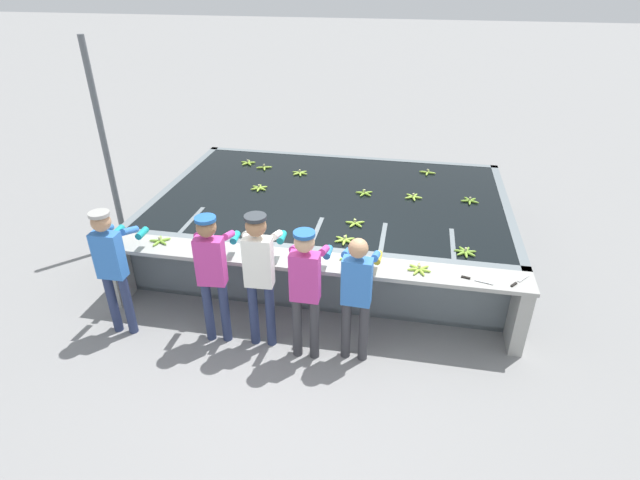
{
  "coord_description": "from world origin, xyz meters",
  "views": [
    {
      "loc": [
        1.15,
        -4.75,
        4.02
      ],
      "look_at": [
        0.0,
        1.21,
        0.64
      ],
      "focal_mm": 28.0,
      "sensor_mm": 36.0,
      "label": 1
    }
  ],
  "objects_px": {
    "worker_1": "(212,267)",
    "banana_bunch_floating_5": "(413,197)",
    "banana_bunch_floating_10": "(345,240)",
    "worker_0": "(112,261)",
    "banana_bunch_ledge_1": "(419,269)",
    "banana_bunch_floating_4": "(248,163)",
    "banana_bunch_floating_1": "(259,188)",
    "worker_2": "(260,268)",
    "banana_bunch_floating_9": "(300,173)",
    "knife_1": "(517,282)",
    "banana_bunch_floating_8": "(264,167)",
    "worker_4": "(357,289)",
    "banana_bunch_floating_6": "(427,172)",
    "banana_bunch_floating_0": "(355,223)",
    "support_post_left": "(106,150)",
    "banana_bunch_floating_7": "(465,252)",
    "banana_bunch_floating_3": "(364,193)",
    "banana_bunch_ledge_0": "(351,258)",
    "banana_bunch_ledge_2": "(160,241)",
    "knife_0": "(472,279)",
    "worker_3": "(306,283)",
    "banana_bunch_floating_2": "(470,201)"
  },
  "relations": [
    {
      "from": "worker_0",
      "to": "worker_2",
      "type": "distance_m",
      "value": 1.76
    },
    {
      "from": "banana_bunch_floating_1",
      "to": "support_post_left",
      "type": "relative_size",
      "value": 0.09
    },
    {
      "from": "banana_bunch_floating_1",
      "to": "support_post_left",
      "type": "height_order",
      "value": "support_post_left"
    },
    {
      "from": "knife_0",
      "to": "support_post_left",
      "type": "height_order",
      "value": "support_post_left"
    },
    {
      "from": "banana_bunch_ledge_1",
      "to": "support_post_left",
      "type": "distance_m",
      "value": 4.89
    },
    {
      "from": "worker_1",
      "to": "banana_bunch_floating_5",
      "type": "distance_m",
      "value": 3.38
    },
    {
      "from": "banana_bunch_floating_1",
      "to": "banana_bunch_floating_10",
      "type": "relative_size",
      "value": 1.01
    },
    {
      "from": "banana_bunch_floating_3",
      "to": "banana_bunch_floating_10",
      "type": "xyz_separation_m",
      "value": [
        -0.08,
        -1.52,
        -0.0
      ]
    },
    {
      "from": "banana_bunch_floating_3",
      "to": "banana_bunch_floating_8",
      "type": "distance_m",
      "value": 1.98
    },
    {
      "from": "worker_1",
      "to": "banana_bunch_ledge_1",
      "type": "bearing_deg",
      "value": 12.78
    },
    {
      "from": "banana_bunch_floating_10",
      "to": "worker_0",
      "type": "bearing_deg",
      "value": -156.16
    },
    {
      "from": "banana_bunch_floating_1",
      "to": "support_post_left",
      "type": "bearing_deg",
      "value": -164.87
    },
    {
      "from": "banana_bunch_ledge_0",
      "to": "banana_bunch_ledge_2",
      "type": "height_order",
      "value": "same"
    },
    {
      "from": "banana_bunch_floating_0",
      "to": "knife_0",
      "type": "height_order",
      "value": "banana_bunch_floating_0"
    },
    {
      "from": "banana_bunch_floating_3",
      "to": "banana_bunch_floating_7",
      "type": "height_order",
      "value": "same"
    },
    {
      "from": "worker_4",
      "to": "knife_0",
      "type": "height_order",
      "value": "worker_4"
    },
    {
      "from": "banana_bunch_floating_0",
      "to": "banana_bunch_ledge_1",
      "type": "height_order",
      "value": "banana_bunch_ledge_1"
    },
    {
      "from": "knife_0",
      "to": "banana_bunch_ledge_1",
      "type": "bearing_deg",
      "value": 172.29
    },
    {
      "from": "worker_0",
      "to": "worker_4",
      "type": "height_order",
      "value": "worker_0"
    },
    {
      "from": "banana_bunch_floating_2",
      "to": "banana_bunch_floating_10",
      "type": "bearing_deg",
      "value": -137.06
    },
    {
      "from": "banana_bunch_floating_5",
      "to": "support_post_left",
      "type": "relative_size",
      "value": 0.09
    },
    {
      "from": "banana_bunch_ledge_0",
      "to": "banana_bunch_floating_3",
      "type": "bearing_deg",
      "value": 91.64
    },
    {
      "from": "worker_0",
      "to": "banana_bunch_ledge_1",
      "type": "relative_size",
      "value": 5.84
    },
    {
      "from": "banana_bunch_floating_1",
      "to": "worker_1",
      "type": "bearing_deg",
      "value": -85.23
    },
    {
      "from": "worker_0",
      "to": "banana_bunch_floating_0",
      "type": "bearing_deg",
      "value": 31.64
    },
    {
      "from": "banana_bunch_floating_0",
      "to": "banana_bunch_floating_4",
      "type": "xyz_separation_m",
      "value": [
        -2.17,
        1.96,
        0.0
      ]
    },
    {
      "from": "banana_bunch_floating_4",
      "to": "worker_1",
      "type": "bearing_deg",
      "value": -78.22
    },
    {
      "from": "banana_bunch_floating_8",
      "to": "knife_1",
      "type": "height_order",
      "value": "banana_bunch_floating_8"
    },
    {
      "from": "banana_bunch_floating_7",
      "to": "banana_bunch_floating_9",
      "type": "xyz_separation_m",
      "value": [
        -2.58,
        2.17,
        0.0
      ]
    },
    {
      "from": "worker_4",
      "to": "worker_3",
      "type": "bearing_deg",
      "value": -172.06
    },
    {
      "from": "banana_bunch_floating_9",
      "to": "knife_1",
      "type": "relative_size",
      "value": 0.96
    },
    {
      "from": "worker_4",
      "to": "banana_bunch_floating_4",
      "type": "height_order",
      "value": "worker_4"
    },
    {
      "from": "banana_bunch_floating_9",
      "to": "support_post_left",
      "type": "bearing_deg",
      "value": -153.2
    },
    {
      "from": "worker_3",
      "to": "banana_bunch_ledge_2",
      "type": "height_order",
      "value": "worker_3"
    },
    {
      "from": "banana_bunch_floating_8",
      "to": "banana_bunch_floating_1",
      "type": "bearing_deg",
      "value": -78.6
    },
    {
      "from": "banana_bunch_floating_0",
      "to": "banana_bunch_floating_3",
      "type": "distance_m",
      "value": 1.03
    },
    {
      "from": "worker_0",
      "to": "banana_bunch_floating_0",
      "type": "height_order",
      "value": "worker_0"
    },
    {
      "from": "worker_2",
      "to": "banana_bunch_ledge_1",
      "type": "height_order",
      "value": "worker_2"
    },
    {
      "from": "banana_bunch_floating_0",
      "to": "banana_bunch_ledge_1",
      "type": "relative_size",
      "value": 0.98
    },
    {
      "from": "banana_bunch_floating_4",
      "to": "banana_bunch_floating_7",
      "type": "distance_m",
      "value": 4.36
    },
    {
      "from": "banana_bunch_ledge_1",
      "to": "banana_bunch_floating_10",
      "type": "bearing_deg",
      "value": 150.71
    },
    {
      "from": "banana_bunch_ledge_0",
      "to": "banana_bunch_ledge_2",
      "type": "xyz_separation_m",
      "value": [
        -2.44,
        -0.04,
        -0.0
      ]
    },
    {
      "from": "worker_4",
      "to": "banana_bunch_floating_6",
      "type": "distance_m",
      "value": 3.72
    },
    {
      "from": "worker_1",
      "to": "banana_bunch_floating_3",
      "type": "relative_size",
      "value": 5.98
    },
    {
      "from": "banana_bunch_floating_5",
      "to": "banana_bunch_floating_10",
      "type": "height_order",
      "value": "same"
    },
    {
      "from": "banana_bunch_floating_1",
      "to": "banana_bunch_floating_10",
      "type": "xyz_separation_m",
      "value": [
        1.57,
        -1.41,
        0.0
      ]
    },
    {
      "from": "worker_1",
      "to": "banana_bunch_floating_7",
      "type": "distance_m",
      "value": 3.04
    },
    {
      "from": "banana_bunch_floating_0",
      "to": "banana_bunch_ledge_0",
      "type": "xyz_separation_m",
      "value": [
        0.07,
        -0.93,
        0.0
      ]
    },
    {
      "from": "worker_0",
      "to": "banana_bunch_floating_4",
      "type": "bearing_deg",
      "value": 82.56
    },
    {
      "from": "worker_1",
      "to": "banana_bunch_floating_5",
      "type": "relative_size",
      "value": 6.01
    }
  ]
}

